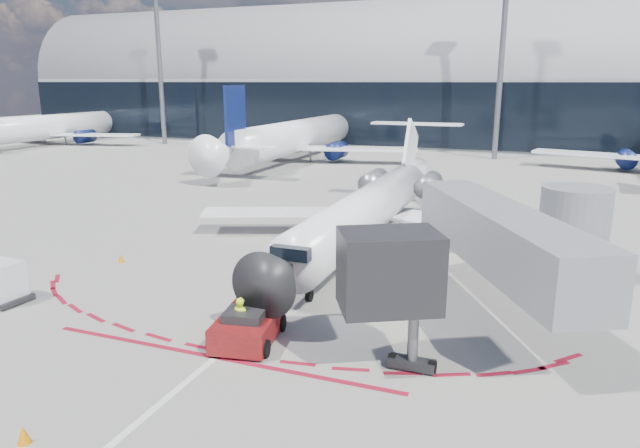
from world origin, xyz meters
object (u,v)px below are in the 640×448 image
at_px(uld_container, 2,283).
at_px(regional_jet, 372,206).
at_px(pushback_tug, 248,327).
at_px(ramp_worker, 241,321).

bearing_deg(uld_container, regional_jet, 54.01).
bearing_deg(pushback_tug, uld_container, 171.93).
height_order(pushback_tug, ramp_worker, ramp_worker).
relative_size(regional_jet, pushback_tug, 5.18).
bearing_deg(ramp_worker, pushback_tug, -114.66).
distance_m(pushback_tug, uld_container, 12.06).
xyz_separation_m(regional_jet, uld_container, (-12.71, -15.08, -1.41)).
xyz_separation_m(regional_jet, pushback_tug, (-0.66, -14.70, -1.72)).
relative_size(ramp_worker, uld_container, 0.89).
height_order(regional_jet, uld_container, regional_jet).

